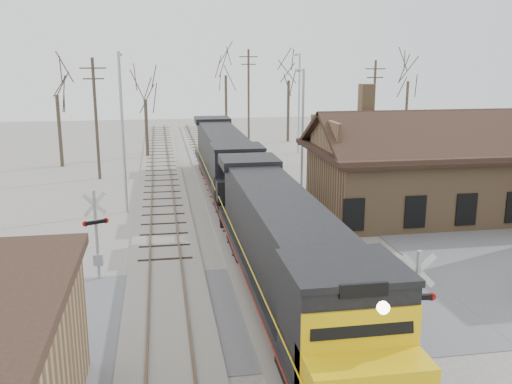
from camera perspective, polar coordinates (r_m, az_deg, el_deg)
ground at (r=22.60m, az=2.91°, el=-11.53°), size 140.00×140.00×0.00m
road at (r=22.60m, az=2.91°, el=-11.49°), size 60.00×9.00×0.03m
track_main at (r=36.53m, az=-2.20°, el=-1.60°), size 3.40×90.00×0.24m
track_siding at (r=36.24m, az=-9.28°, el=-1.89°), size 3.40×90.00×0.24m
depot at (r=36.71m, az=17.31°, el=1.62°), size 15.20×9.31×7.90m
locomotive_lead at (r=21.56m, az=3.08°, el=-6.13°), size 2.97×19.88×4.41m
locomotive_trailing at (r=40.86m, az=-3.15°, el=3.24°), size 2.97×19.88×4.18m
crossbuck_near at (r=17.92m, az=15.59°, el=-12.25°), size 1.17×0.31×4.09m
crossbuck_far at (r=25.61m, az=-15.64°, el=-4.46°), size 1.07×0.55×4.00m
streetlight_a at (r=35.79m, az=-13.20°, el=6.53°), size 0.25×2.04×9.82m
streetlight_b at (r=40.66m, az=4.64°, el=6.82°), size 0.25×2.04×8.70m
streetlight_c at (r=57.47m, az=4.30°, el=9.32°), size 0.25×2.04×9.81m
utility_pole_a at (r=46.46m, az=-15.71°, el=7.26°), size 2.00×0.24×9.45m
utility_pole_b at (r=63.09m, az=-0.75°, el=9.64°), size 2.00×0.24×10.28m
utility_pole_c at (r=55.72m, az=11.68°, el=8.29°), size 2.00×0.24×9.19m
tree_a at (r=52.73m, az=-19.39°, el=10.27°), size 4.19×4.19×10.28m
tree_b at (r=55.78m, az=-11.05°, el=10.00°), size 3.69×3.69×9.05m
tree_c at (r=70.77m, az=-3.06°, el=12.55°), size 4.85×4.85×11.89m
tree_d at (r=65.15m, az=3.30°, el=12.07°), size 4.60×4.60×11.26m
tree_e at (r=65.72m, az=15.03°, el=11.64°), size 4.58×4.58×11.23m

